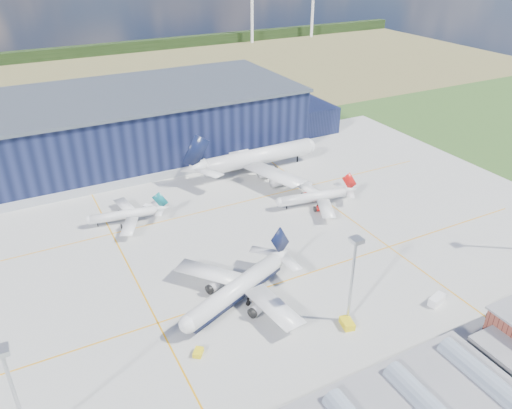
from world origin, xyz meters
name	(u,v)px	position (x,y,z in m)	size (l,w,h in m)	color
ground	(252,266)	(0.00, 0.00, 0.00)	(600.00, 600.00, 0.00)	#2E511E
apron	(236,249)	(0.00, 10.00, 0.03)	(220.00, 160.00, 0.08)	gray
farmland	(89,83)	(0.00, 220.00, 0.00)	(600.00, 220.00, 0.01)	olive
treeline	(66,53)	(0.00, 300.00, 4.00)	(600.00, 8.00, 8.00)	black
hangar	(153,124)	(2.81, 94.80, 11.62)	(145.00, 62.00, 26.10)	black
light_mast_west	(11,383)	(-60.00, -30.00, 15.43)	(2.60, 2.60, 23.00)	#B8BABF
light_mast_center	(353,267)	(10.00, -30.00, 15.43)	(2.60, 2.60, 23.00)	#B8BABF
airliner_navy	(236,282)	(-10.58, -12.00, 6.63)	(40.67, 39.79, 13.26)	silver
airliner_red	(313,192)	(34.50, 22.00, 4.91)	(30.14, 29.48, 9.83)	silver
airliner_widebody	(258,149)	(31.20, 55.00, 9.37)	(57.46, 56.21, 18.74)	silver
airliner_regional	(124,211)	(-24.63, 40.00, 4.34)	(26.60, 26.02, 8.67)	silver
gse_tug_a	(347,323)	(8.70, -31.49, 0.84)	(2.46, 4.03, 1.68)	yellow
gse_tug_b	(198,353)	(-25.32, -23.73, 0.59)	(1.81, 2.72, 1.18)	yellow
gse_van_a	(437,300)	(33.27, -35.16, 1.08)	(2.16, 4.95, 2.16)	white
gse_cart_a	(308,184)	(41.12, 35.38, 0.58)	(1.79, 2.69, 1.17)	white
gse_tug_c	(228,168)	(21.77, 62.00, 0.68)	(1.94, 3.10, 1.36)	yellow
gse_cart_b	(148,207)	(-15.48, 45.42, 0.65)	(1.99, 2.99, 1.30)	white
car_b	(417,362)	(14.71, -48.00, 0.61)	(1.30, 3.73, 1.23)	#99999E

